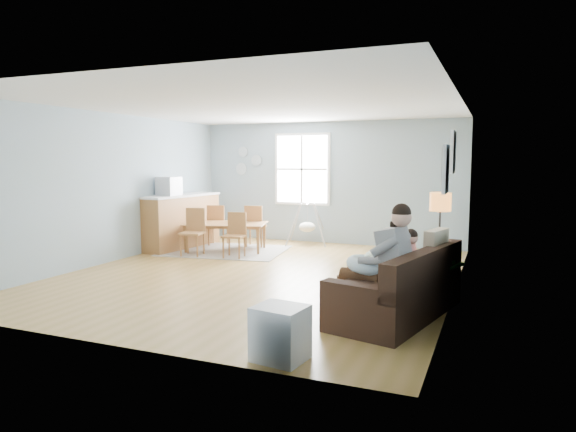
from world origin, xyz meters
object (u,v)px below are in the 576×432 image
at_px(floor_lamp, 440,211).
at_px(monitor, 169,186).
at_px(sofa, 401,293).
at_px(chair_se, 235,232).
at_px(chair_nw, 217,223).
at_px(father, 381,259).
at_px(storage_cube, 280,333).
at_px(toddler, 403,256).
at_px(baby_swing, 307,226).
at_px(chair_sw, 194,229).
at_px(chair_ne, 255,224).
at_px(counter, 181,221).
at_px(dining_table, 226,237).

distance_m(floor_lamp, monitor, 5.75).
relative_size(sofa, chair_se, 2.55).
bearing_deg(chair_nw, father, -41.56).
xyz_separation_m(sofa, storage_cube, (-0.82, -1.75, -0.04)).
xyz_separation_m(toddler, baby_swing, (-2.82, 4.34, -0.30)).
height_order(father, floor_lamp, floor_lamp).
xyz_separation_m(chair_sw, chair_ne, (0.69, 1.28, -0.01)).
bearing_deg(baby_swing, chair_se, -111.14).
distance_m(toddler, chair_se, 4.31).
distance_m(sofa, chair_nw, 5.89).
xyz_separation_m(floor_lamp, counter, (-5.50, 1.96, -0.60)).
height_order(storage_cube, chair_nw, chair_nw).
bearing_deg(sofa, toddler, 97.62).
bearing_deg(chair_sw, sofa, -29.25).
bearing_deg(baby_swing, chair_sw, -127.95).
distance_m(chair_sw, baby_swing, 2.61).
bearing_deg(toddler, chair_ne, 136.32).
xyz_separation_m(father, chair_ne, (-3.57, 4.03, -0.22)).
bearing_deg(chair_ne, chair_se, -82.21).
relative_size(sofa, chair_nw, 2.47).
bearing_deg(chair_sw, dining_table, 61.60).
xyz_separation_m(toddler, monitor, (-5.20, 2.59, 0.62)).
height_order(floor_lamp, storage_cube, floor_lamp).
bearing_deg(storage_cube, toddler, 68.07).
height_order(chair_ne, monitor, monitor).
relative_size(chair_ne, monitor, 2.04).
xyz_separation_m(sofa, chair_ne, (-3.76, 3.78, 0.22)).
bearing_deg(dining_table, floor_lamp, -39.08).
bearing_deg(chair_se, storage_cube, -57.42).
distance_m(chair_se, chair_nw, 1.45).
bearing_deg(father, baby_swing, 118.93).
relative_size(father, floor_lamp, 0.97).
distance_m(father, chair_nw, 5.90).
distance_m(sofa, baby_swing, 5.37).
relative_size(storage_cube, chair_se, 0.59).
xyz_separation_m(father, chair_sw, (-4.26, 2.75, -0.21)).
height_order(dining_table, chair_sw, chair_sw).
distance_m(chair_sw, counter, 1.02).
relative_size(floor_lamp, chair_se, 1.64).
bearing_deg(chair_nw, chair_ne, 7.94).
bearing_deg(chair_nw, toddler, -36.96).
distance_m(floor_lamp, baby_swing, 4.64).
xyz_separation_m(storage_cube, chair_nw, (-3.79, 5.41, 0.25)).
distance_m(chair_sw, monitor, 1.16).
distance_m(floor_lamp, dining_table, 4.88).
distance_m(father, chair_sw, 5.08).
height_order(floor_lamp, baby_swing, floor_lamp).
distance_m(father, floor_lamp, 1.61).
height_order(toddler, monitor, monitor).
relative_size(storage_cube, chair_ne, 0.57).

